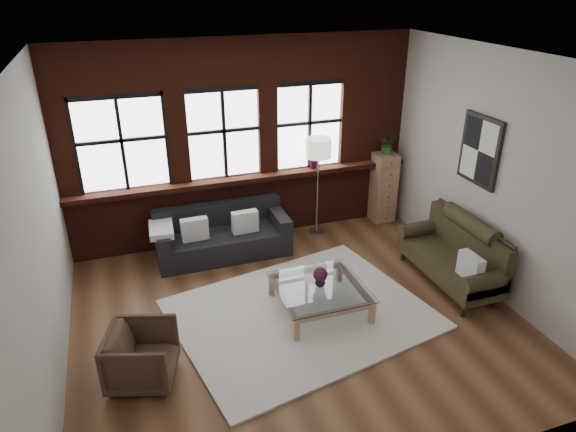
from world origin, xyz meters
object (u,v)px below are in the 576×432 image
object	(u,v)px
coffee_table	(320,298)
floor_lamp	(318,183)
vintage_settee	(450,254)
vase	(320,282)
armchair	(142,356)
dark_sofa	(223,233)
drawer_chest	(383,187)

from	to	relation	value
coffee_table	floor_lamp	world-z (taller)	floor_lamp
vintage_settee	vase	xyz separation A→B (m)	(-1.96, -0.02, -0.03)
vintage_settee	armchair	bearing A→B (deg)	-172.29
vintage_settee	floor_lamp	xyz separation A→B (m)	(-1.17, 2.05, 0.44)
vintage_settee	floor_lamp	size ratio (longest dim) A/B	0.97
dark_sofa	floor_lamp	bearing A→B (deg)	7.11
drawer_chest	dark_sofa	bearing A→B (deg)	-173.82
armchair	drawer_chest	world-z (taller)	drawer_chest
vintage_settee	armchair	xyz separation A→B (m)	(-4.23, -0.57, -0.15)
vintage_settee	drawer_chest	size ratio (longest dim) A/B	1.42
coffee_table	drawer_chest	size ratio (longest dim) A/B	0.91
armchair	floor_lamp	size ratio (longest dim) A/B	0.39
vintage_settee	vase	world-z (taller)	vintage_settee
floor_lamp	armchair	bearing A→B (deg)	-139.47
vintage_settee	armchair	world-z (taller)	vintage_settee
dark_sofa	coffee_table	bearing A→B (deg)	-65.19
vintage_settee	vase	distance (m)	1.96
vase	armchair	bearing A→B (deg)	-166.28
dark_sofa	armchair	bearing A→B (deg)	-120.36
drawer_chest	vintage_settee	bearing A→B (deg)	-93.19
vase	floor_lamp	xyz separation A→B (m)	(0.79, 2.06, 0.47)
armchair	coffee_table	size ratio (longest dim) A/B	0.63
dark_sofa	vintage_settee	world-z (taller)	vintage_settee
armchair	dark_sofa	bearing A→B (deg)	-12.87
dark_sofa	vase	size ratio (longest dim) A/B	14.54
coffee_table	drawer_chest	xyz separation A→B (m)	(2.08, 2.18, 0.43)
dark_sofa	coffee_table	size ratio (longest dim) A/B	1.81
armchair	drawer_chest	bearing A→B (deg)	-40.40
drawer_chest	floor_lamp	distance (m)	1.33
armchair	drawer_chest	xyz separation A→B (m)	(4.35, 2.73, 0.29)
dark_sofa	vase	world-z (taller)	dark_sofa
armchair	coffee_table	xyz separation A→B (m)	(2.27, 0.55, -0.14)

